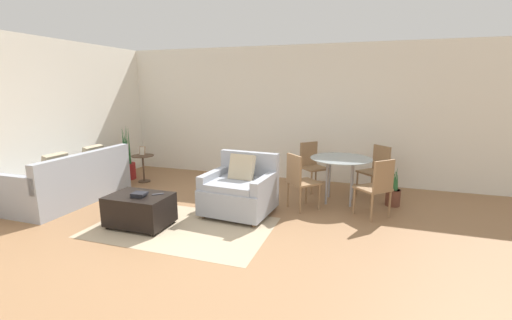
% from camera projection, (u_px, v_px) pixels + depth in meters
% --- Properties ---
extents(ground_plane, '(20.00, 20.00, 0.00)m').
position_uv_depth(ground_plane, '(191.00, 256.00, 3.98)').
color(ground_plane, '#936B47').
extents(wall_back, '(12.00, 0.06, 2.75)m').
position_uv_depth(wall_back, '(277.00, 114.00, 7.20)').
color(wall_back, white).
rests_on(wall_back, ground_plane).
extents(wall_left, '(0.06, 12.00, 2.75)m').
position_uv_depth(wall_left, '(60.00, 118.00, 6.14)').
color(wall_left, white).
rests_on(wall_left, ground_plane).
extents(area_rug, '(2.47, 1.53, 0.01)m').
position_uv_depth(area_rug, '(182.00, 227.00, 4.79)').
color(area_rug, tan).
rests_on(area_rug, ground_plane).
extents(couch, '(0.88, 1.97, 0.90)m').
position_uv_depth(couch, '(73.00, 184.00, 5.83)').
color(couch, '#999EA8').
rests_on(couch, ground_plane).
extents(armchair, '(1.05, 0.99, 0.92)m').
position_uv_depth(armchair, '(240.00, 191.00, 5.26)').
color(armchair, '#999EA8').
rests_on(armchair, ground_plane).
extents(ottoman, '(0.85, 0.59, 0.45)m').
position_uv_depth(ottoman, '(140.00, 209.00, 4.79)').
color(ottoman, black).
rests_on(ottoman, ground_plane).
extents(book_stack, '(0.21, 0.19, 0.06)m').
position_uv_depth(book_stack, '(139.00, 195.00, 4.68)').
color(book_stack, black).
rests_on(book_stack, ottoman).
extents(tv_remote_primary, '(0.11, 0.15, 0.01)m').
position_uv_depth(tv_remote_primary, '(139.00, 192.00, 4.86)').
color(tv_remote_primary, black).
rests_on(tv_remote_primary, ottoman).
extents(tv_remote_secondary, '(0.15, 0.14, 0.01)m').
position_uv_depth(tv_remote_secondary, '(158.00, 194.00, 4.78)').
color(tv_remote_secondary, '#333338').
rests_on(tv_remote_secondary, ottoman).
extents(potted_plant, '(0.34, 0.34, 1.15)m').
position_uv_depth(potted_plant, '(127.00, 165.00, 7.26)').
color(potted_plant, maroon).
rests_on(potted_plant, ground_plane).
extents(side_table, '(0.44, 0.44, 0.56)m').
position_uv_depth(side_table, '(143.00, 163.00, 7.02)').
color(side_table, '#4C3828').
rests_on(side_table, ground_plane).
extents(picture_frame, '(0.13, 0.07, 0.18)m').
position_uv_depth(picture_frame, '(142.00, 151.00, 6.96)').
color(picture_frame, '#8C6647').
rests_on(picture_frame, side_table).
extents(dining_table, '(1.01, 1.01, 0.76)m').
position_uv_depth(dining_table, '(341.00, 164.00, 5.72)').
color(dining_table, '#99A8AD').
rests_on(dining_table, ground_plane).
extents(dining_chair_near_left, '(0.59, 0.59, 0.90)m').
position_uv_depth(dining_chair_near_left, '(299.00, 178.00, 5.39)').
color(dining_chair_near_left, '#93704C').
rests_on(dining_chair_near_left, ground_plane).
extents(dining_chair_near_right, '(0.59, 0.59, 0.90)m').
position_uv_depth(dining_chair_near_right, '(378.00, 185.00, 5.03)').
color(dining_chair_near_right, '#93704C').
rests_on(dining_chair_near_right, ground_plane).
extents(dining_chair_far_left, '(0.59, 0.59, 0.90)m').
position_uv_depth(dining_chair_far_left, '(311.00, 163.00, 6.47)').
color(dining_chair_far_left, '#93704C').
rests_on(dining_chair_far_left, ground_plane).
extents(dining_chair_far_right, '(0.59, 0.59, 0.90)m').
position_uv_depth(dining_chair_far_right, '(377.00, 167.00, 6.11)').
color(dining_chair_far_right, '#93704C').
rests_on(dining_chair_far_right, ground_plane).
extents(potted_plant_small, '(0.24, 0.24, 0.69)m').
position_uv_depth(potted_plant_small, '(393.00, 193.00, 5.63)').
color(potted_plant_small, brown).
rests_on(potted_plant_small, ground_plane).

